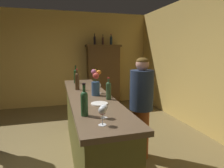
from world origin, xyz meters
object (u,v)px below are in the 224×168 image
at_px(wine_bottle_syrah, 109,90).
at_px(display_bottle_center, 111,40).
at_px(wine_glass_rear, 99,86).
at_px(wine_glass_front, 104,109).
at_px(display_cabinet, 103,74).
at_px(wine_bottle_chardonnay, 77,80).
at_px(display_bottle_left, 95,40).
at_px(bar_counter, 89,128).
at_px(wine_glass_mid, 102,112).
at_px(bartender, 141,104).
at_px(wine_bottle_riesling, 84,102).
at_px(wine_bottle_merlot, 76,75).
at_px(flower_arrangement, 96,83).
at_px(display_bottle_midleft, 103,40).
at_px(cheese_plate, 99,104).

distance_m(wine_bottle_syrah, display_bottle_center, 3.62).
bearing_deg(wine_glass_rear, wine_glass_front, -99.42).
relative_size(display_cabinet, wine_bottle_chardonnay, 5.52).
relative_size(wine_bottle_chardonnay, display_bottle_left, 1.04).
bearing_deg(bar_counter, wine_glass_front, -91.29).
bearing_deg(wine_glass_mid, wine_glass_rear, 79.39).
relative_size(wine_glass_rear, bartender, 0.10).
relative_size(display_cabinet, wine_bottle_riesling, 5.83).
distance_m(wine_bottle_merlot, flower_arrangement, 1.14).
xyz_separation_m(wine_bottle_riesling, bartender, (0.96, 0.81, -0.32)).
relative_size(wine_bottle_merlot, display_bottle_midleft, 1.12).
xyz_separation_m(wine_bottle_chardonnay, flower_arrangement, (0.21, -0.47, 0.02)).
bearing_deg(flower_arrangement, wine_bottle_syrah, -66.52).
relative_size(wine_bottle_chardonnay, flower_arrangement, 0.92).
relative_size(bar_counter, display_bottle_center, 8.84).
bearing_deg(wine_bottle_riesling, display_bottle_midleft, 74.16).
relative_size(wine_glass_front, wine_glass_rear, 0.84).
bearing_deg(wine_bottle_syrah, display_bottle_center, 73.75).
relative_size(wine_bottle_syrah, wine_glass_rear, 1.85).
distance_m(bar_counter, wine_bottle_merlot, 1.22).
relative_size(display_bottle_left, display_bottle_center, 1.01).
height_order(display_cabinet, bartender, display_cabinet).
bearing_deg(flower_arrangement, wine_bottle_chardonnay, 113.41).
bearing_deg(wine_bottle_riesling, cheese_plate, 58.10).
xyz_separation_m(wine_bottle_chardonnay, cheese_plate, (0.16, -0.92, -0.14)).
distance_m(wine_bottle_riesling, wine_glass_front, 0.20).
distance_m(wine_glass_mid, display_bottle_midleft, 4.40).
xyz_separation_m(wine_glass_mid, display_bottle_center, (1.26, 4.21, 0.82)).
height_order(wine_bottle_chardonnay, display_bottle_center, display_bottle_center).
height_order(wine_bottle_riesling, cheese_plate, wine_bottle_riesling).
bearing_deg(display_bottle_left, display_cabinet, 0.00).
xyz_separation_m(wine_glass_front, display_bottle_center, (1.21, 4.04, 0.85)).
height_order(wine_bottle_chardonnay, wine_glass_front, wine_bottle_chardonnay).
xyz_separation_m(display_cabinet, wine_bottle_merlot, (-1.02, -2.00, 0.24)).
bearing_deg(wine_bottle_merlot, display_bottle_midleft, 63.18).
xyz_separation_m(wine_bottle_merlot, display_bottle_left, (0.76, 2.00, 0.78)).
relative_size(flower_arrangement, bartender, 0.23).
distance_m(wine_bottle_merlot, bartender, 1.45).
distance_m(wine_glass_front, flower_arrangement, 0.92).
height_order(display_bottle_left, display_bottle_center, display_bottle_left).
distance_m(wine_bottle_syrah, wine_bottle_riesling, 0.66).
bearing_deg(display_bottle_center, wine_bottle_riesling, -109.21).
relative_size(cheese_plate, display_bottle_left, 0.62).
distance_m(cheese_plate, display_bottle_center, 3.87).
xyz_separation_m(wine_glass_rear, display_bottle_midleft, (0.78, 3.01, 0.82)).
distance_m(wine_bottle_syrah, wine_glass_rear, 0.39).
distance_m(bar_counter, cheese_plate, 0.76).
bearing_deg(bartender, wine_bottle_merlot, -65.27).
bearing_deg(wine_bottle_syrah, bar_counter, 118.17).
distance_m(display_cabinet, wine_glass_rear, 3.11).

